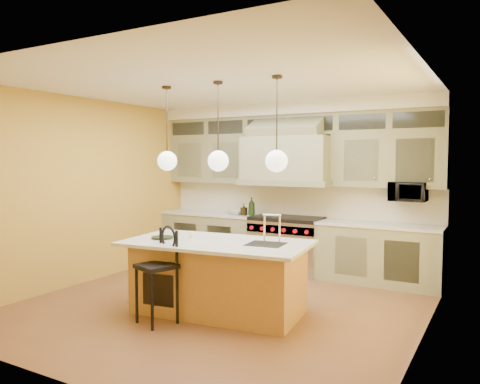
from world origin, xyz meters
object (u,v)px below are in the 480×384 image
Objects in this scene: counter_stool at (159,268)px; range at (287,244)px; kitchen_island at (219,276)px; microwave at (408,192)px.

range is at bearing 102.58° from counter_stool.
kitchen_island is 2.10× the size of counter_stool.
microwave is (1.83, 2.50, 0.98)m from kitchen_island.
range is at bearing -176.88° from microwave.
kitchen_island is at bearing -87.02° from range.
microwave reaches higher than range.
kitchen_island is at bearing 75.62° from counter_stool.
microwave is at bearing 47.33° from kitchen_island.
kitchen_island is 4.47× the size of microwave.
counter_stool is (-0.30, -3.06, 0.17)m from range.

